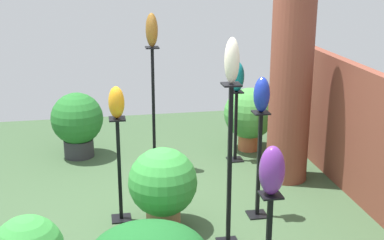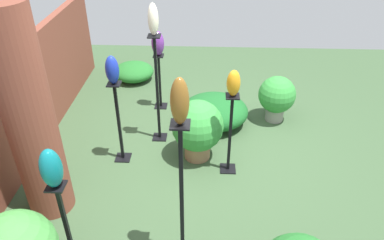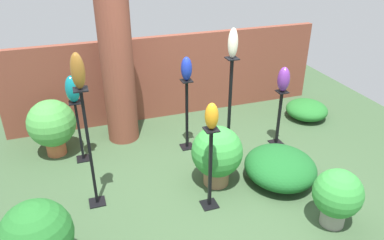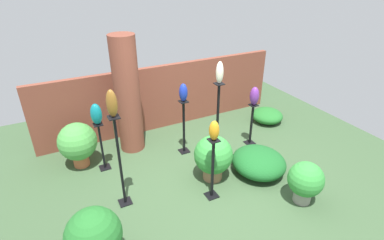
{
  "view_description": "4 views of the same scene",
  "coord_description": "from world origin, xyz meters",
  "px_view_note": "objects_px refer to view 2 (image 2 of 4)",
  "views": [
    {
      "loc": [
        4.78,
        -0.52,
        2.6
      ],
      "look_at": [
        -0.08,
        0.37,
        1.08
      ],
      "focal_mm": 50.0,
      "sensor_mm": 36.0,
      "label": 1
    },
    {
      "loc": [
        -4.01,
        -0.04,
        3.16
      ],
      "look_at": [
        -0.25,
        0.13,
        0.75
      ],
      "focal_mm": 35.0,
      "sensor_mm": 36.0,
      "label": 2
    },
    {
      "loc": [
        -1.64,
        -3.74,
        3.12
      ],
      "look_at": [
        -0.24,
        0.36,
        0.86
      ],
      "focal_mm": 35.0,
      "sensor_mm": 36.0,
      "label": 3
    },
    {
      "loc": [
        -2.27,
        -3.6,
        3.44
      ],
      "look_at": [
        -0.25,
        0.36,
        1.1
      ],
      "focal_mm": 28.0,
      "sensor_mm": 36.0,
      "label": 4
    }
  ],
  "objects_px": {
    "pedestal_cobalt": "(119,126)",
    "art_vase_cobalt": "(112,70)",
    "art_vase_teal": "(51,168)",
    "potted_plant_mid_left": "(198,128)",
    "art_vase_violet": "(158,43)",
    "potted_plant_front_right": "(277,96)",
    "pedestal_teal": "(67,227)",
    "pedestal_violet": "(160,84)",
    "art_vase_ivory": "(153,19)",
    "pedestal_amber": "(230,138)",
    "pedestal_ivory": "(157,94)",
    "art_vase_amber": "(233,83)",
    "brick_pillar": "(30,120)",
    "pedestal_bronze": "(182,201)",
    "art_vase_bronze": "(180,101)"
  },
  "relations": [
    {
      "from": "art_vase_amber",
      "to": "potted_plant_front_right",
      "type": "xyz_separation_m",
      "value": [
        1.25,
        -0.76,
        -0.84
      ]
    },
    {
      "from": "pedestal_ivory",
      "to": "art_vase_amber",
      "type": "height_order",
      "value": "pedestal_ivory"
    },
    {
      "from": "pedestal_amber",
      "to": "pedestal_ivory",
      "type": "bearing_deg",
      "value": 55.33
    },
    {
      "from": "pedestal_cobalt",
      "to": "pedestal_amber",
      "type": "distance_m",
      "value": 1.41
    },
    {
      "from": "pedestal_teal",
      "to": "art_vase_violet",
      "type": "bearing_deg",
      "value": -10.13
    },
    {
      "from": "pedestal_ivory",
      "to": "art_vase_ivory",
      "type": "relative_size",
      "value": 3.87
    },
    {
      "from": "art_vase_violet",
      "to": "art_vase_amber",
      "type": "xyz_separation_m",
      "value": [
        -1.56,
        -1.05,
        0.15
      ]
    },
    {
      "from": "art_vase_ivory",
      "to": "art_vase_violet",
      "type": "bearing_deg",
      "value": 5.5
    },
    {
      "from": "pedestal_violet",
      "to": "art_vase_ivory",
      "type": "xyz_separation_m",
      "value": [
        -0.89,
        -0.09,
        1.34
      ]
    },
    {
      "from": "pedestal_bronze",
      "to": "pedestal_cobalt",
      "type": "bearing_deg",
      "value": 31.2
    },
    {
      "from": "brick_pillar",
      "to": "pedestal_amber",
      "type": "relative_size",
      "value": 2.14
    },
    {
      "from": "pedestal_teal",
      "to": "pedestal_amber",
      "type": "distance_m",
      "value": 2.12
    },
    {
      "from": "pedestal_teal",
      "to": "art_vase_ivory",
      "type": "xyz_separation_m",
      "value": [
        2.08,
        -0.62,
        1.32
      ]
    },
    {
      "from": "art_vase_bronze",
      "to": "art_vase_cobalt",
      "type": "bearing_deg",
      "value": 31.2
    },
    {
      "from": "pedestal_teal",
      "to": "art_vase_ivory",
      "type": "bearing_deg",
      "value": -16.54
    },
    {
      "from": "art_vase_bronze",
      "to": "art_vase_amber",
      "type": "distance_m",
      "value": 1.51
    },
    {
      "from": "pedestal_bronze",
      "to": "pedestal_violet",
      "type": "bearing_deg",
      "value": 10.83
    },
    {
      "from": "pedestal_teal",
      "to": "potted_plant_front_right",
      "type": "height_order",
      "value": "pedestal_teal"
    },
    {
      "from": "brick_pillar",
      "to": "art_vase_violet",
      "type": "bearing_deg",
      "value": -23.45
    },
    {
      "from": "art_vase_amber",
      "to": "potted_plant_mid_left",
      "type": "bearing_deg",
      "value": 57.82
    },
    {
      "from": "pedestal_cobalt",
      "to": "art_vase_cobalt",
      "type": "xyz_separation_m",
      "value": [
        0.0,
        0.0,
        0.79
      ]
    },
    {
      "from": "pedestal_bronze",
      "to": "art_vase_bronze",
      "type": "xyz_separation_m",
      "value": [
        0.0,
        0.0,
        1.04
      ]
    },
    {
      "from": "art_vase_bronze",
      "to": "pedestal_ivory",
      "type": "bearing_deg",
      "value": 13.16
    },
    {
      "from": "art_vase_bronze",
      "to": "art_vase_ivory",
      "type": "distance_m",
      "value": 2.05
    },
    {
      "from": "pedestal_ivory",
      "to": "potted_plant_front_right",
      "type": "height_order",
      "value": "pedestal_ivory"
    },
    {
      "from": "pedestal_bronze",
      "to": "art_vase_teal",
      "type": "xyz_separation_m",
      "value": [
        -0.08,
        1.08,
        0.41
      ]
    },
    {
      "from": "art_vase_ivory",
      "to": "art_vase_bronze",
      "type": "bearing_deg",
      "value": -166.84
    },
    {
      "from": "pedestal_teal",
      "to": "potted_plant_mid_left",
      "type": "distance_m",
      "value": 2.04
    },
    {
      "from": "pedestal_ivory",
      "to": "art_vase_cobalt",
      "type": "xyz_separation_m",
      "value": [
        -0.5,
        0.44,
        0.59
      ]
    },
    {
      "from": "potted_plant_mid_left",
      "to": "art_vase_amber",
      "type": "bearing_deg",
      "value": -122.18
    },
    {
      "from": "art_vase_violet",
      "to": "potted_plant_mid_left",
      "type": "distance_m",
      "value": 1.59
    },
    {
      "from": "pedestal_violet",
      "to": "art_vase_cobalt",
      "type": "height_order",
      "value": "art_vase_cobalt"
    },
    {
      "from": "brick_pillar",
      "to": "potted_plant_mid_left",
      "type": "distance_m",
      "value": 2.03
    },
    {
      "from": "brick_pillar",
      "to": "art_vase_bronze",
      "type": "distance_m",
      "value": 1.76
    },
    {
      "from": "brick_pillar",
      "to": "pedestal_amber",
      "type": "distance_m",
      "value": 2.27
    },
    {
      "from": "art_vase_bronze",
      "to": "potted_plant_front_right",
      "type": "xyz_separation_m",
      "value": [
        2.57,
        -1.26,
        -1.35
      ]
    },
    {
      "from": "pedestal_teal",
      "to": "art_vase_amber",
      "type": "relative_size",
      "value": 2.97
    },
    {
      "from": "art_vase_ivory",
      "to": "potted_plant_mid_left",
      "type": "height_order",
      "value": "art_vase_ivory"
    },
    {
      "from": "pedestal_cobalt",
      "to": "art_vase_cobalt",
      "type": "relative_size",
      "value": 3.22
    },
    {
      "from": "art_vase_ivory",
      "to": "pedestal_ivory",
      "type": "bearing_deg",
      "value": 0.0
    },
    {
      "from": "pedestal_cobalt",
      "to": "art_vase_amber",
      "type": "height_order",
      "value": "art_vase_amber"
    },
    {
      "from": "art_vase_teal",
      "to": "pedestal_amber",
      "type": "bearing_deg",
      "value": -48.3
    },
    {
      "from": "art_vase_cobalt",
      "to": "potted_plant_front_right",
      "type": "height_order",
      "value": "art_vase_cobalt"
    },
    {
      "from": "brick_pillar",
      "to": "art_vase_teal",
      "type": "relative_size",
      "value": 6.04
    },
    {
      "from": "art_vase_violet",
      "to": "potted_plant_front_right",
      "type": "height_order",
      "value": "art_vase_violet"
    },
    {
      "from": "pedestal_cobalt",
      "to": "potted_plant_front_right",
      "type": "bearing_deg",
      "value": -63.59
    },
    {
      "from": "art_vase_teal",
      "to": "potted_plant_mid_left",
      "type": "bearing_deg",
      "value": -35.26
    },
    {
      "from": "art_vase_teal",
      "to": "potted_plant_mid_left",
      "type": "distance_m",
      "value": 2.14
    },
    {
      "from": "pedestal_teal",
      "to": "art_vase_cobalt",
      "type": "relative_size",
      "value": 2.69
    },
    {
      "from": "brick_pillar",
      "to": "art_vase_cobalt",
      "type": "height_order",
      "value": "brick_pillar"
    }
  ]
}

